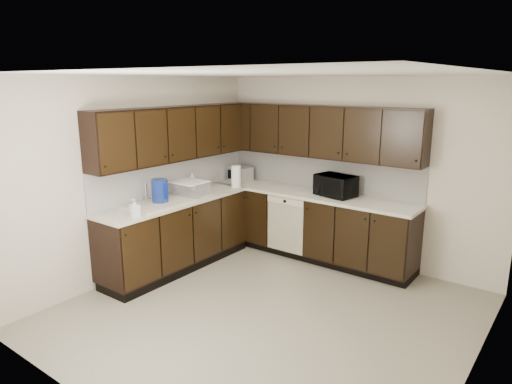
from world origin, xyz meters
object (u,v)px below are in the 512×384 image
Objects in this scene: storage_bin at (187,188)px; blue_pitcher at (160,191)px; microwave at (335,186)px; toaster_oven at (240,174)px; sink at (158,209)px.

blue_pitcher is (0.03, -0.50, 0.06)m from storage_bin.
storage_bin is 1.57× the size of blue_pitcher.
toaster_oven is (-1.64, 0.02, -0.04)m from microwave.
sink is 1.60× the size of microwave.
blue_pitcher reaches higher than sink.
toaster_oven is at bearing 91.11° from storage_bin.
toaster_oven is 1.10× the size of blue_pitcher.
toaster_oven reaches higher than storage_bin.
blue_pitcher reaches higher than microwave.
toaster_oven is 0.70× the size of storage_bin.
sink is at bearing -74.71° from blue_pitcher.
sink is 0.22m from blue_pitcher.
microwave is 1.64m from toaster_oven.
storage_bin is (-1.62, -1.15, -0.05)m from microwave.
toaster_oven is 1.17m from storage_bin.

